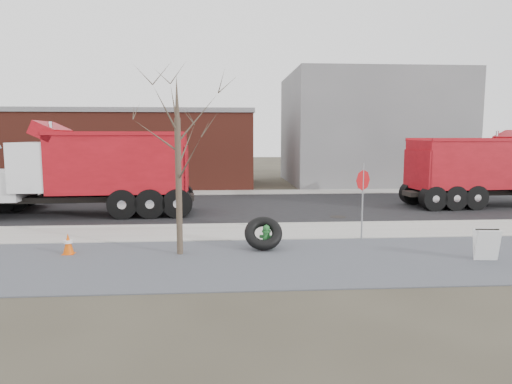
{
  "coord_description": "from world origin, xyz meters",
  "views": [
    {
      "loc": [
        -1.89,
        -15.86,
        3.49
      ],
      "look_at": [
        -0.69,
        1.04,
        1.4
      ],
      "focal_mm": 32.0,
      "sensor_mm": 36.0,
      "label": 1
    }
  ],
  "objects": [
    {
      "name": "fire_hydrant",
      "position": [
        -0.59,
        -2.11,
        0.35
      ],
      "size": [
        0.44,
        0.43,
        0.77
      ],
      "rotation": [
        0.0,
        0.0,
        -0.34
      ],
      "color": "#2D7733",
      "rests_on": "ground"
    },
    {
      "name": "bare_tree",
      "position": [
        -3.2,
        -2.6,
        3.3
      ],
      "size": [
        3.2,
        3.2,
        5.2
      ],
      "color": "#382D23",
      "rests_on": "ground"
    },
    {
      "name": "traffic_cone_near",
      "position": [
        -6.48,
        -2.38,
        0.32
      ],
      "size": [
        0.34,
        0.34,
        0.65
      ],
      "color": "#DE4E07",
      "rests_on": "ground"
    },
    {
      "name": "dump_truck_red_a",
      "position": [
        11.29,
        5.83,
        1.9
      ],
      "size": [
        9.38,
        3.19,
        3.73
      ],
      "rotation": [
        0.0,
        0.0,
        0.08
      ],
      "color": "black",
      "rests_on": "ground"
    },
    {
      "name": "far_sidewalk",
      "position": [
        0.0,
        12.0,
        0.03
      ],
      "size": [
        60.0,
        2.0,
        0.06
      ],
      "primitive_type": "cube",
      "color": "#9E9B93",
      "rests_on": "ground"
    },
    {
      "name": "gravel_verge",
      "position": [
        0.0,
        -3.5,
        0.01
      ],
      "size": [
        60.0,
        5.0,
        0.03
      ],
      "primitive_type": "cube",
      "color": "slate",
      "rests_on": "ground"
    },
    {
      "name": "sidewalk",
      "position": [
        0.0,
        0.25,
        0.03
      ],
      "size": [
        60.0,
        2.5,
        0.06
      ],
      "primitive_type": "cube",
      "color": "#9E9B93",
      "rests_on": "ground"
    },
    {
      "name": "sandwich_board",
      "position": [
        5.41,
        -3.91,
        0.48
      ],
      "size": [
        0.68,
        0.47,
        0.9
      ],
      "rotation": [
        0.0,
        0.0,
        -0.11
      ],
      "color": "silver",
      "rests_on": "ground"
    },
    {
      "name": "curb",
      "position": [
        0.0,
        1.55,
        0.06
      ],
      "size": [
        60.0,
        0.15,
        0.11
      ],
      "primitive_type": "cube",
      "color": "#9E9B93",
      "rests_on": "ground"
    },
    {
      "name": "road",
      "position": [
        0.0,
        6.3,
        0.01
      ],
      "size": [
        60.0,
        9.4,
        0.02
      ],
      "primitive_type": "cube",
      "color": "black",
      "rests_on": "ground"
    },
    {
      "name": "truck_tire",
      "position": [
        -0.69,
        -2.17,
        0.52
      ],
      "size": [
        1.21,
        1.08,
        1.07
      ],
      "color": "black",
      "rests_on": "ground"
    },
    {
      "name": "building_brick",
      "position": [
        -10.0,
        17.0,
        2.65
      ],
      "size": [
        20.2,
        8.2,
        5.3
      ],
      "color": "maroon",
      "rests_on": "ground"
    },
    {
      "name": "dump_truck_red_b",
      "position": [
        -7.73,
        4.5,
        2.06
      ],
      "size": [
        9.79,
        3.17,
        4.05
      ],
      "rotation": [
        0.0,
        0.0,
        3.19
      ],
      "color": "black",
      "rests_on": "ground"
    },
    {
      "name": "building_grey",
      "position": [
        9.0,
        18.0,
        4.0
      ],
      "size": [
        12.0,
        10.0,
        8.0
      ],
      "color": "gray",
      "rests_on": "ground"
    },
    {
      "name": "stop_sign",
      "position": [
        2.72,
        -1.1,
        1.77
      ],
      "size": [
        0.59,
        0.42,
        2.58
      ],
      "rotation": [
        0.0,
        0.0,
        0.21
      ],
      "color": "gray",
      "rests_on": "ground"
    },
    {
      "name": "ground",
      "position": [
        0.0,
        0.0,
        0.0
      ],
      "size": [
        120.0,
        120.0,
        0.0
      ],
      "primitive_type": "plane",
      "color": "#383328",
      "rests_on": "ground"
    }
  ]
}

